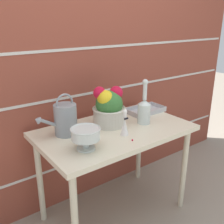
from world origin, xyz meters
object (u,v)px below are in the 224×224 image
object	(u,v)px
flower_planter	(109,108)
glass_decanter	(144,109)
figurine_vase	(125,124)
wire_tray	(145,111)
crystal_pedestal_bowl	(86,135)
watering_can	(65,119)

from	to	relation	value
flower_planter	glass_decanter	size ratio (longest dim) A/B	0.87
figurine_vase	wire_tray	distance (m)	0.51
crystal_pedestal_bowl	figurine_vase	bearing A→B (deg)	4.15
figurine_vase	flower_planter	bearing A→B (deg)	85.25
watering_can	figurine_vase	distance (m)	0.41
watering_can	crystal_pedestal_bowl	size ratio (longest dim) A/B	1.62
wire_tray	watering_can	bearing A→B (deg)	-179.31
watering_can	figurine_vase	world-z (taller)	watering_can
watering_can	crystal_pedestal_bowl	distance (m)	0.27
figurine_vase	wire_tray	world-z (taller)	figurine_vase
glass_decanter	wire_tray	size ratio (longest dim) A/B	1.05
crystal_pedestal_bowl	figurine_vase	xyz separation A→B (m)	(0.32, 0.02, -0.02)
glass_decanter	figurine_vase	size ratio (longest dim) A/B	1.85
crystal_pedestal_bowl	wire_tray	distance (m)	0.81
crystal_pedestal_bowl	wire_tray	xyz separation A→B (m)	(0.76, 0.28, -0.08)
glass_decanter	wire_tray	xyz separation A→B (m)	(0.19, 0.18, -0.10)
glass_decanter	watering_can	bearing A→B (deg)	163.66
watering_can	glass_decanter	distance (m)	0.60
flower_planter	glass_decanter	world-z (taller)	glass_decanter
crystal_pedestal_bowl	glass_decanter	distance (m)	0.58
flower_planter	wire_tray	world-z (taller)	flower_planter
watering_can	figurine_vase	xyz separation A→B (m)	(0.32, -0.25, -0.04)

